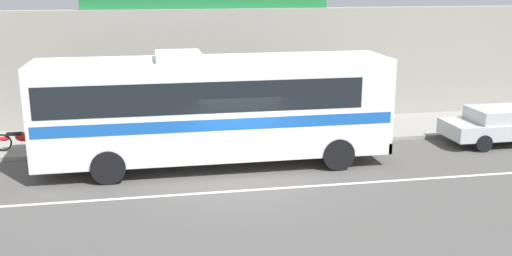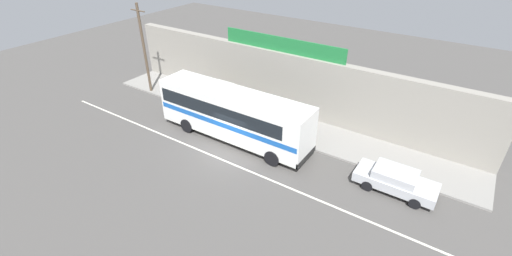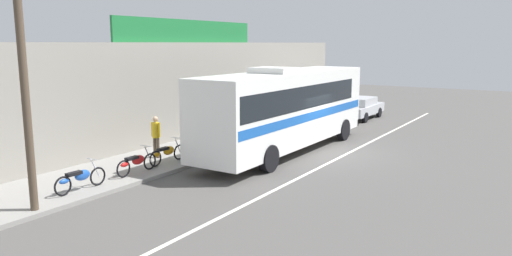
% 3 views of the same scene
% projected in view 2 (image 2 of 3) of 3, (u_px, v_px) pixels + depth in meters
% --- Properties ---
extents(ground_plane, '(70.00, 70.00, 0.00)m').
position_uv_depth(ground_plane, '(227.00, 153.00, 23.01)').
color(ground_plane, '#4F4C49').
extents(sidewalk_slab, '(30.00, 3.60, 0.14)m').
position_uv_depth(sidewalk_slab, '(269.00, 120.00, 26.68)').
color(sidewalk_slab, gray).
rests_on(sidewalk_slab, ground_plane).
extents(storefront_facade, '(30.00, 0.70, 4.80)m').
position_uv_depth(storefront_facade, '(284.00, 82.00, 27.02)').
color(storefront_facade, gray).
rests_on(storefront_facade, ground_plane).
extents(storefront_billboard, '(10.01, 0.12, 1.10)m').
position_uv_depth(storefront_billboard, '(282.00, 45.00, 25.62)').
color(storefront_billboard, '#1E7538').
rests_on(storefront_billboard, storefront_facade).
extents(road_center_stripe, '(30.00, 0.14, 0.01)m').
position_uv_depth(road_center_stripe, '(220.00, 159.00, 22.44)').
color(road_center_stripe, silver).
rests_on(road_center_stripe, ground_plane).
extents(intercity_bus, '(11.27, 2.59, 3.78)m').
position_uv_depth(intercity_bus, '(232.00, 112.00, 23.49)').
color(intercity_bus, white).
rests_on(intercity_bus, ground_plane).
extents(parked_car, '(4.44, 1.87, 1.37)m').
position_uv_depth(parked_car, '(395.00, 180.00, 19.46)').
color(parked_car, '#B7BABF').
rests_on(parked_car, ground_plane).
extents(utility_pole, '(1.60, 0.22, 7.54)m').
position_uv_depth(utility_pole, '(144.00, 48.00, 29.06)').
color(utility_pole, brown).
rests_on(utility_pole, sidewalk_slab).
extents(motorcycle_blue, '(1.94, 0.56, 0.94)m').
position_uv_depth(motorcycle_blue, '(169.00, 89.00, 30.26)').
color(motorcycle_blue, black).
rests_on(motorcycle_blue, sidewalk_slab).
extents(motorcycle_green, '(1.89, 0.56, 0.94)m').
position_uv_depth(motorcycle_green, '(189.00, 96.00, 29.12)').
color(motorcycle_green, black).
rests_on(motorcycle_green, sidewalk_slab).
extents(motorcycle_purple, '(1.96, 0.56, 0.94)m').
position_uv_depth(motorcycle_purple, '(206.00, 100.00, 28.39)').
color(motorcycle_purple, black).
rests_on(motorcycle_purple, sidewalk_slab).
extents(pedestrian_far_right, '(0.30, 0.48, 1.71)m').
position_uv_depth(pedestrian_far_right, '(218.00, 91.00, 28.60)').
color(pedestrian_far_right, brown).
rests_on(pedestrian_far_right, sidewalk_slab).
extents(pedestrian_far_left, '(0.30, 0.48, 1.76)m').
position_uv_depth(pedestrian_far_left, '(255.00, 104.00, 26.56)').
color(pedestrian_far_left, brown).
rests_on(pedestrian_far_left, sidewalk_slab).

